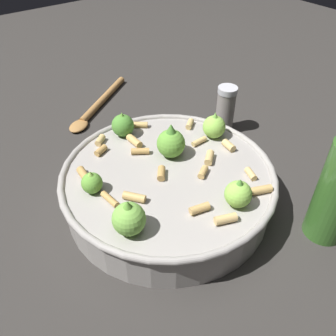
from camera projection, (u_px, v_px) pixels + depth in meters
The scene contains 4 objects.
ground_plane at pixel (168, 201), 0.60m from camera, with size 2.40×2.40×0.00m, color #2D2B28.
cooking_pan at pixel (168, 183), 0.58m from camera, with size 0.35×0.35×0.12m.
pepper_shaker at pixel (225, 109), 0.73m from camera, with size 0.04×0.04×0.10m.
wooden_spoon at pixel (97, 106), 0.83m from camera, with size 0.17×0.23×0.02m.
Camera 1 is at (-0.34, 0.26, 0.43)m, focal length 37.77 mm.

